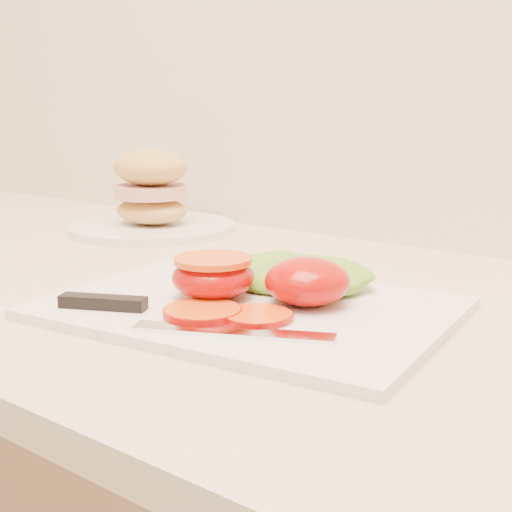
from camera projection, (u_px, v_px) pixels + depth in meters
The scene contains 9 objects.
cutting_board at pixel (250, 308), 0.69m from camera, with size 0.37×0.27×0.01m, color white.
tomato_half_dome at pixel (307, 281), 0.68m from camera, with size 0.08×0.08×0.05m, color #B40E02.
tomato_half_cut at pixel (213, 276), 0.70m from camera, with size 0.08×0.08×0.04m.
tomato_slice_0 at pixel (202, 312), 0.65m from camera, with size 0.07×0.07×0.01m, color #FD5E17.
tomato_slice_1 at pixel (258, 316), 0.64m from camera, with size 0.06×0.06×0.01m, color #FD5E17.
lettuce_leaf_0 at pixel (275, 272), 0.76m from camera, with size 0.14×0.09×0.03m, color #6AA52B.
lettuce_leaf_1 at pixel (317, 276), 0.74m from camera, with size 0.12×0.09×0.03m, color #6AA52B.
knife at pixel (151, 313), 0.64m from camera, with size 0.27×0.10×0.01m.
sandwich_plate at pixel (151, 202), 1.10m from camera, with size 0.26×0.26×0.13m.
Camera 1 is at (0.12, 1.10, 1.13)m, focal length 50.00 mm.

